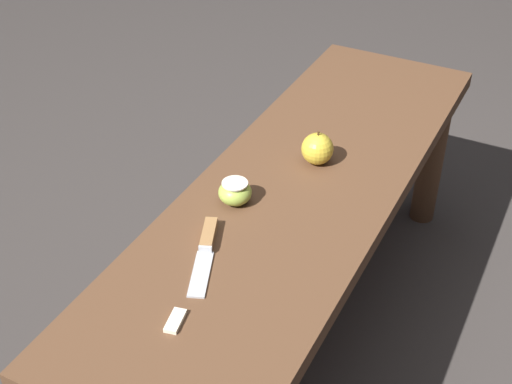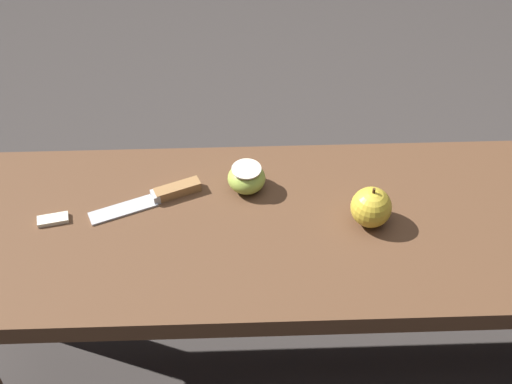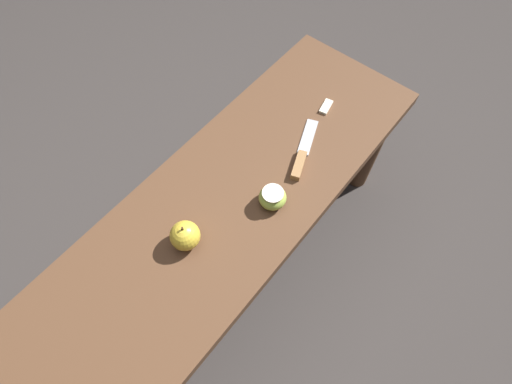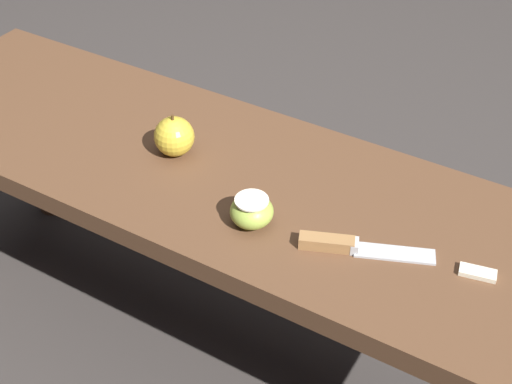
% 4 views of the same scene
% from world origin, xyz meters
% --- Properties ---
extents(ground_plane, '(8.00, 8.00, 0.00)m').
position_xyz_m(ground_plane, '(0.00, 0.00, 0.00)').
color(ground_plane, '#383330').
extents(wooden_bench, '(1.39, 0.42, 0.48)m').
position_xyz_m(wooden_bench, '(0.00, 0.00, 0.39)').
color(wooden_bench, brown).
rests_on(wooden_bench, ground_plane).
extents(knife, '(0.20, 0.10, 0.02)m').
position_xyz_m(knife, '(-0.28, 0.07, 0.49)').
color(knife, '#B7BABF').
rests_on(knife, wooden_bench).
extents(apple_whole, '(0.07, 0.07, 0.08)m').
position_xyz_m(apple_whole, '(0.09, -0.00, 0.52)').
color(apple_whole, gold).
rests_on(apple_whole, wooden_bench).
extents(apple_cut, '(0.07, 0.07, 0.05)m').
position_xyz_m(apple_cut, '(-0.13, 0.09, 0.51)').
color(apple_cut, '#9EB747').
rests_on(apple_cut, wooden_bench).
extents(apple_slice_near_knife, '(0.06, 0.03, 0.01)m').
position_xyz_m(apple_slice_near_knife, '(-0.47, 0.02, 0.49)').
color(apple_slice_near_knife, silver).
rests_on(apple_slice_near_knife, wooden_bench).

